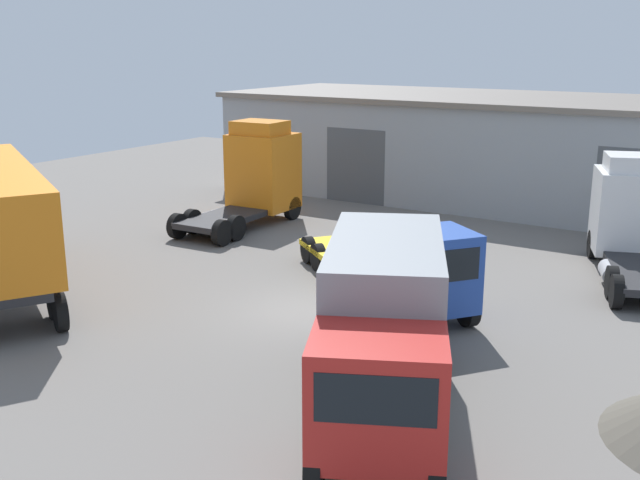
# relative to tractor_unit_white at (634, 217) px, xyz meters

# --- Properties ---
(ground_plane) EXTENTS (60.00, 60.00, 0.00)m
(ground_plane) POSITION_rel_tractor_unit_white_xyz_m (-7.13, -9.52, -1.84)
(ground_plane) COLOR slate
(warehouse_building) EXTENTS (29.57, 10.33, 5.06)m
(warehouse_building) POSITION_rel_tractor_unit_white_xyz_m (-7.13, 9.39, 0.69)
(warehouse_building) COLOR #93999E
(warehouse_building) RESTS_ON ground_plane
(tractor_unit_white) EXTENTS (4.57, 7.03, 3.93)m
(tractor_unit_white) POSITION_rel_tractor_unit_white_xyz_m (0.00, 0.00, 0.00)
(tractor_unit_white) COLOR silver
(tractor_unit_white) RESTS_ON ground_plane
(flatbed_truck_blue) EXTENTS (8.12, 7.01, 2.68)m
(flatbed_truck_blue) POSITION_rel_tractor_unit_white_xyz_m (-4.79, -7.89, -0.58)
(flatbed_truck_blue) COLOR #2347A3
(flatbed_truck_blue) RESTS_ON ground_plane
(box_truck_red) EXTENTS (5.18, 7.38, 3.56)m
(box_truck_red) POSITION_rel_tractor_unit_white_xyz_m (-2.52, -13.68, 0.14)
(box_truck_red) COLOR red
(box_truck_red) RESTS_ON ground_plane
(tractor_unit_orange) EXTENTS (2.75, 6.35, 4.36)m
(tractor_unit_orange) POSITION_rel_tractor_unit_white_xyz_m (-15.19, -1.16, 0.22)
(tractor_unit_orange) COLOR orange
(tractor_unit_orange) RESTS_ON ground_plane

